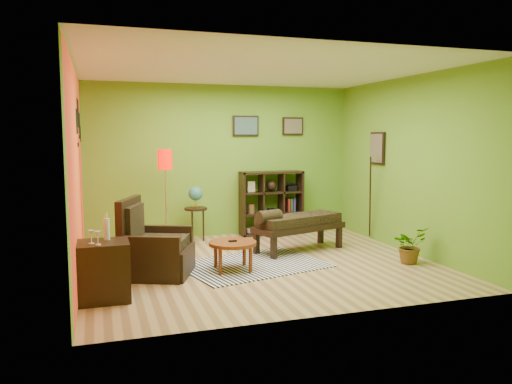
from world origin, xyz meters
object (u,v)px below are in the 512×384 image
object	(u,v)px
coffee_table	(233,246)
floor_lamp	(165,168)
armchair	(153,252)
globe_table	(196,200)
bench	(297,223)
side_cabinet	(104,271)
cube_shelf	(272,203)
potted_plant	(410,249)

from	to	relation	value
coffee_table	floor_lamp	bearing A→B (deg)	110.62
armchair	coffee_table	bearing A→B (deg)	-5.46
armchair	floor_lamp	bearing A→B (deg)	76.83
globe_table	armchair	bearing A→B (deg)	-115.94
coffee_table	globe_table	bearing A→B (deg)	93.23
armchair	bench	world-z (taller)	armchair
armchair	floor_lamp	distance (m)	2.02
side_cabinet	bench	distance (m)	3.40
side_cabinet	bench	size ratio (longest dim) A/B	0.60
floor_lamp	cube_shelf	xyz separation A→B (m)	(2.07, 0.47, -0.73)
side_cabinet	bench	world-z (taller)	side_cabinet
side_cabinet	globe_table	world-z (taller)	side_cabinet
side_cabinet	potted_plant	size ratio (longest dim) A/B	1.84
armchair	cube_shelf	size ratio (longest dim) A/B	0.92
armchair	potted_plant	distance (m)	3.70
side_cabinet	globe_table	xyz separation A→B (m)	(1.61, 2.84, 0.40)
side_cabinet	globe_table	size ratio (longest dim) A/B	1.01
globe_table	cube_shelf	size ratio (longest dim) A/B	0.81
armchair	side_cabinet	distance (m)	1.09
potted_plant	coffee_table	bearing A→B (deg)	171.06
globe_table	cube_shelf	distance (m)	1.52
coffee_table	side_cabinet	distance (m)	1.89
globe_table	potted_plant	size ratio (longest dim) A/B	1.82
side_cabinet	floor_lamp	distance (m)	2.95
coffee_table	bench	distance (m)	1.52
globe_table	bench	xyz separation A→B (m)	(1.41, -1.27, -0.28)
cube_shelf	armchair	bearing A→B (deg)	-138.64
globe_table	bench	world-z (taller)	globe_table
coffee_table	floor_lamp	world-z (taller)	floor_lamp
side_cabinet	coffee_table	bearing A→B (deg)	24.02
armchair	cube_shelf	bearing A→B (deg)	41.36
globe_table	potted_plant	world-z (taller)	globe_table
coffee_table	armchair	size ratio (longest dim) A/B	0.60
globe_table	cube_shelf	xyz separation A→B (m)	(1.50, 0.20, -0.14)
floor_lamp	bench	xyz separation A→B (m)	(1.97, -1.00, -0.86)
cube_shelf	bench	size ratio (longest dim) A/B	0.72
coffee_table	bench	xyz separation A→B (m)	(1.29, 0.80, 0.11)
globe_table	bench	bearing A→B (deg)	-42.04
globe_table	potted_plant	xyz separation A→B (m)	(2.70, -2.48, -0.53)
coffee_table	cube_shelf	xyz separation A→B (m)	(1.39, 2.27, 0.25)
floor_lamp	bench	bearing A→B (deg)	-26.91
armchair	potted_plant	bearing A→B (deg)	-7.92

